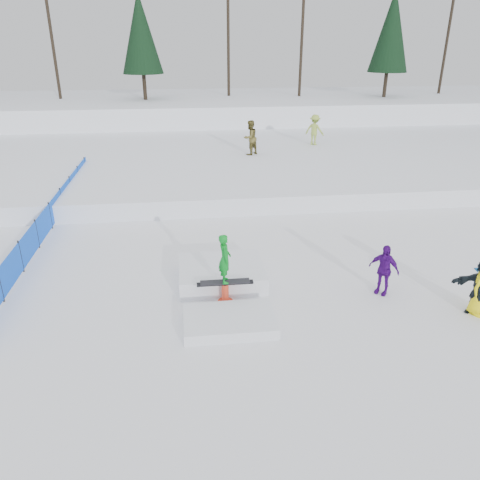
{
  "coord_description": "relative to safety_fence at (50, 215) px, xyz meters",
  "views": [
    {
      "loc": [
        -1.15,
        -11.51,
        6.99
      ],
      "look_at": [
        0.5,
        2.0,
        1.1
      ],
      "focal_mm": 35.0,
      "sensor_mm": 36.0,
      "label": 1
    }
  ],
  "objects": [
    {
      "name": "jib_rail_feature",
      "position": [
        6.34,
        -5.95,
        -0.25
      ],
      "size": [
        2.6,
        4.4,
        2.11
      ],
      "color": "white",
      "rests_on": "ground"
    },
    {
      "name": "walker_olive",
      "position": [
        9.17,
        8.41,
        1.22
      ],
      "size": [
        1.2,
        1.17,
        1.95
      ],
      "primitive_type": "imported",
      "rotation": [
        0.0,
        0.0,
        3.84
      ],
      "color": "brown",
      "rests_on": "snow_midrise"
    },
    {
      "name": "snow_berm",
      "position": [
        6.5,
        23.4,
        0.65
      ],
      "size": [
        60.0,
        14.0,
        2.4
      ],
      "primitive_type": "cube",
      "color": "white",
      "rests_on": "ground"
    },
    {
      "name": "snow_midrise",
      "position": [
        6.5,
        9.4,
        -0.15
      ],
      "size": [
        50.0,
        18.0,
        0.8
      ],
      "primitive_type": "cube",
      "color": "white",
      "rests_on": "ground"
    },
    {
      "name": "ground",
      "position": [
        6.5,
        -6.6,
        -0.55
      ],
      "size": [
        120.0,
        120.0,
        0.0
      ],
      "primitive_type": "plane",
      "color": "white"
    },
    {
      "name": "treeline",
      "position": [
        12.68,
        21.68,
        6.9
      ],
      "size": [
        40.24,
        4.22,
        10.5
      ],
      "color": "black",
      "rests_on": "snow_berm"
    },
    {
      "name": "spectator_purple",
      "position": [
        11.0,
        -6.53,
        0.23
      ],
      "size": [
        0.91,
        0.91,
        1.55
      ],
      "primitive_type": "imported",
      "rotation": [
        0.0,
        0.0,
        -0.78
      ],
      "color": "#450A76",
      "rests_on": "ground"
    },
    {
      "name": "walker_ygreen",
      "position": [
        13.56,
        10.63,
        1.18
      ],
      "size": [
        1.37,
        1.29,
        1.86
      ],
      "primitive_type": "imported",
      "rotation": [
        0.0,
        0.0,
        2.47
      ],
      "color": "#98B443",
      "rests_on": "snow_midrise"
    },
    {
      "name": "safety_fence",
      "position": [
        0.0,
        0.0,
        0.0
      ],
      "size": [
        0.05,
        16.0,
        1.1
      ],
      "color": "blue",
      "rests_on": "ground"
    }
  ]
}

